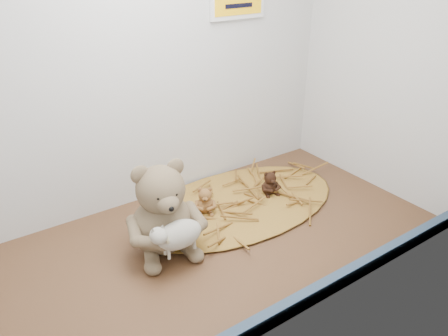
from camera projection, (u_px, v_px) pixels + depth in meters
alcove_shell at (181, 58)px, 95.41cm from camera, size 120.40×60.20×90.40cm
front_rail at (284, 310)px, 87.24cm from camera, size 119.28×2.20×3.60cm
straw_bed at (238, 203)px, 125.98cm from camera, size 63.78×37.03×1.23cm
main_teddy at (161, 207)px, 103.09cm from camera, size 21.80×22.67×23.43cm
toy_lamb at (179, 235)px, 98.22cm from camera, size 14.36×8.77×9.28cm
mini_teddy_tan at (205, 199)px, 119.51cm from camera, size 8.65×8.74×7.58cm
mini_teddy_brown at (270, 182)px, 128.54cm from camera, size 6.91×7.16×7.22cm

